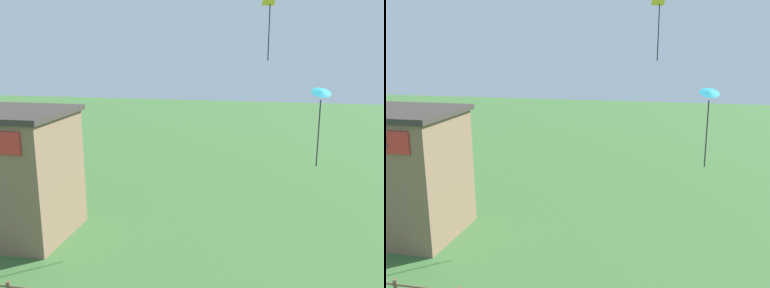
# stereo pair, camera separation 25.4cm
# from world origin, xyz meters

# --- Properties ---
(kite_yellow_diamond) EXTENTS (0.78, 0.71, 3.37)m
(kite_yellow_diamond) POSITION_xyz_m (2.11, 17.25, 10.06)
(kite_yellow_diamond) COLOR yellow
(kite_cyan_delta) EXTENTS (0.90, 0.87, 3.06)m
(kite_cyan_delta) POSITION_xyz_m (4.19, 12.85, 6.46)
(kite_cyan_delta) COLOR #2DB2C6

